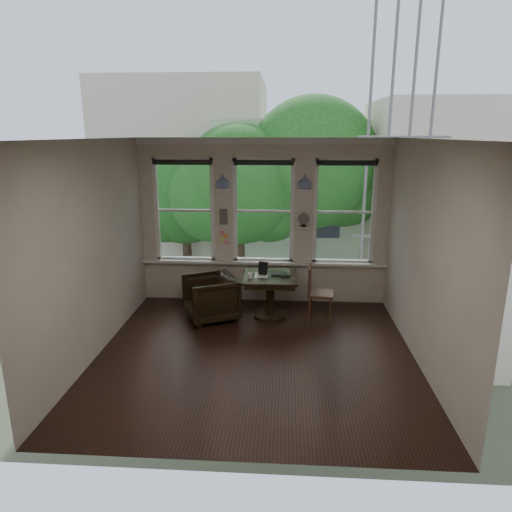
# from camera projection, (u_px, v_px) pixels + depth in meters

# --- Properties ---
(ground) EXTENTS (4.50, 4.50, 0.00)m
(ground) POSITION_uv_depth(u_px,v_px,m) (255.00, 354.00, 6.56)
(ground) COLOR black
(ground) RESTS_ON ground
(ceiling) EXTENTS (4.50, 4.50, 0.00)m
(ceiling) POSITION_uv_depth(u_px,v_px,m) (255.00, 139.00, 5.78)
(ceiling) COLOR silver
(ceiling) RESTS_ON ground
(wall_back) EXTENTS (4.50, 0.00, 4.50)m
(wall_back) POSITION_uv_depth(u_px,v_px,m) (264.00, 222.00, 8.34)
(wall_back) COLOR beige
(wall_back) RESTS_ON ground
(wall_front) EXTENTS (4.50, 0.00, 4.50)m
(wall_front) POSITION_uv_depth(u_px,v_px,m) (238.00, 318.00, 4.00)
(wall_front) COLOR beige
(wall_front) RESTS_ON ground
(wall_left) EXTENTS (0.00, 4.50, 4.50)m
(wall_left) POSITION_uv_depth(u_px,v_px,m) (94.00, 250.00, 6.31)
(wall_left) COLOR beige
(wall_left) RESTS_ON ground
(wall_right) EXTENTS (0.00, 4.50, 4.50)m
(wall_right) POSITION_uv_depth(u_px,v_px,m) (425.00, 256.00, 6.03)
(wall_right) COLOR beige
(wall_right) RESTS_ON ground
(window_left) EXTENTS (1.10, 0.12, 1.90)m
(window_left) POSITION_uv_depth(u_px,v_px,m) (185.00, 210.00, 8.38)
(window_left) COLOR white
(window_left) RESTS_ON ground
(window_center) EXTENTS (1.10, 0.12, 1.90)m
(window_center) POSITION_uv_depth(u_px,v_px,m) (264.00, 211.00, 8.29)
(window_center) COLOR white
(window_center) RESTS_ON ground
(window_right) EXTENTS (1.10, 0.12, 1.90)m
(window_right) POSITION_uv_depth(u_px,v_px,m) (344.00, 212.00, 8.20)
(window_right) COLOR white
(window_right) RESTS_ON ground
(shelf_left) EXTENTS (0.26, 0.16, 0.03)m
(shelf_left) POSITION_uv_depth(u_px,v_px,m) (223.00, 189.00, 8.13)
(shelf_left) COLOR white
(shelf_left) RESTS_ON ground
(shelf_right) EXTENTS (0.26, 0.16, 0.03)m
(shelf_right) POSITION_uv_depth(u_px,v_px,m) (304.00, 190.00, 8.04)
(shelf_right) COLOR white
(shelf_right) RESTS_ON ground
(intercom) EXTENTS (0.14, 0.06, 0.28)m
(intercom) POSITION_uv_depth(u_px,v_px,m) (224.00, 217.00, 8.29)
(intercom) COLOR #59544F
(intercom) RESTS_ON ground
(sticky_notes) EXTENTS (0.16, 0.01, 0.24)m
(sticky_notes) POSITION_uv_depth(u_px,v_px,m) (224.00, 235.00, 8.39)
(sticky_notes) COLOR pink
(sticky_notes) RESTS_ON ground
(desk_fan) EXTENTS (0.20, 0.20, 0.24)m
(desk_fan) POSITION_uv_depth(u_px,v_px,m) (304.00, 222.00, 8.17)
(desk_fan) COLOR #59544F
(desk_fan) RESTS_ON ground
(vase_left) EXTENTS (0.24, 0.24, 0.25)m
(vase_left) POSITION_uv_depth(u_px,v_px,m) (223.00, 181.00, 8.10)
(vase_left) COLOR silver
(vase_left) RESTS_ON shelf_left
(vase_right) EXTENTS (0.24, 0.24, 0.25)m
(vase_right) POSITION_uv_depth(u_px,v_px,m) (305.00, 182.00, 8.01)
(vase_right) COLOR silver
(vase_right) RESTS_ON shelf_right
(table) EXTENTS (0.90, 0.90, 0.75)m
(table) POSITION_uv_depth(u_px,v_px,m) (270.00, 297.00, 7.77)
(table) COLOR black
(table) RESTS_ON ground
(armchair_left) EXTENTS (1.10, 1.09, 0.76)m
(armchair_left) POSITION_uv_depth(u_px,v_px,m) (211.00, 298.00, 7.70)
(armchair_left) COLOR black
(armchair_left) RESTS_ON ground
(cushion_red) EXTENTS (0.45, 0.45, 0.06)m
(cushion_red) POSITION_uv_depth(u_px,v_px,m) (210.00, 294.00, 7.68)
(cushion_red) COLOR maroon
(cushion_red) RESTS_ON armchair_left
(side_chair_right) EXTENTS (0.46, 0.46, 0.92)m
(side_chair_right) POSITION_uv_depth(u_px,v_px,m) (321.00, 293.00, 7.68)
(side_chair_right) COLOR #472919
(side_chair_right) RESTS_ON ground
(laptop) EXTENTS (0.34, 0.23, 0.03)m
(laptop) POSITION_uv_depth(u_px,v_px,m) (280.00, 275.00, 7.65)
(laptop) COLOR black
(laptop) RESTS_ON table
(mug) EXTENTS (0.10, 0.10, 0.09)m
(mug) POSITION_uv_depth(u_px,v_px,m) (250.00, 276.00, 7.51)
(mug) COLOR white
(mug) RESTS_ON table
(drinking_glass) EXTENTS (0.14, 0.14, 0.09)m
(drinking_glass) POSITION_uv_depth(u_px,v_px,m) (283.00, 275.00, 7.56)
(drinking_glass) COLOR white
(drinking_glass) RESTS_ON table
(tablet) EXTENTS (0.17, 0.11, 0.22)m
(tablet) POSITION_uv_depth(u_px,v_px,m) (263.00, 268.00, 7.70)
(tablet) COLOR black
(tablet) RESTS_ON table
(papers) EXTENTS (0.23, 0.31, 0.00)m
(papers) POSITION_uv_depth(u_px,v_px,m) (261.00, 275.00, 7.69)
(papers) COLOR silver
(papers) RESTS_ON table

